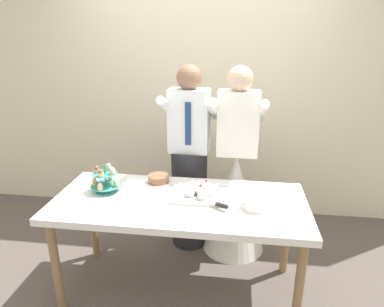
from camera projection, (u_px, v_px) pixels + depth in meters
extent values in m
plane|color=#564C47|center=(180.00, 288.00, 2.70)|extent=(8.00, 8.00, 0.00)
cube|color=beige|center=(201.00, 79.00, 3.53)|extent=(5.20, 0.10, 2.90)
cube|color=white|center=(179.00, 203.00, 2.45)|extent=(1.80, 0.80, 0.05)
cylinder|color=olive|center=(56.00, 267.00, 2.38)|extent=(0.06, 0.06, 0.72)
cylinder|color=olive|center=(299.00, 289.00, 2.17)|extent=(0.06, 0.06, 0.72)
cylinder|color=olive|center=(93.00, 220.00, 2.98)|extent=(0.06, 0.06, 0.72)
cylinder|color=olive|center=(286.00, 234.00, 2.77)|extent=(0.06, 0.06, 0.72)
cylinder|color=teal|center=(106.00, 190.00, 2.58)|extent=(0.17, 0.17, 0.01)
cylinder|color=teal|center=(105.00, 178.00, 2.54)|extent=(0.01, 0.01, 0.21)
cylinder|color=teal|center=(106.00, 185.00, 2.56)|extent=(0.23, 0.23, 0.01)
cylinder|color=#D1B784|center=(117.00, 184.00, 2.54)|extent=(0.04, 0.04, 0.03)
sphere|color=beige|center=(116.00, 181.00, 2.53)|extent=(0.04, 0.04, 0.04)
cylinder|color=#D1B784|center=(111.00, 179.00, 2.64)|extent=(0.04, 0.04, 0.03)
sphere|color=#D6B27A|center=(110.00, 176.00, 2.63)|extent=(0.04, 0.04, 0.04)
cylinder|color=#D1B784|center=(94.00, 183.00, 2.56)|extent=(0.04, 0.04, 0.03)
sphere|color=#D6B27A|center=(94.00, 180.00, 2.55)|extent=(0.04, 0.04, 0.04)
cylinder|color=#D1B784|center=(100.00, 188.00, 2.48)|extent=(0.04, 0.04, 0.03)
sphere|color=#EAB7C6|center=(100.00, 185.00, 2.47)|extent=(0.04, 0.04, 0.04)
cylinder|color=teal|center=(105.00, 174.00, 2.53)|extent=(0.18, 0.18, 0.01)
cylinder|color=#D1B784|center=(112.00, 172.00, 2.51)|extent=(0.04, 0.04, 0.03)
sphere|color=white|center=(112.00, 169.00, 2.50)|extent=(0.04, 0.04, 0.04)
cylinder|color=#D1B784|center=(109.00, 168.00, 2.58)|extent=(0.04, 0.04, 0.03)
sphere|color=beige|center=(108.00, 165.00, 2.57)|extent=(0.04, 0.04, 0.04)
cylinder|color=#D1B784|center=(97.00, 171.00, 2.54)|extent=(0.04, 0.04, 0.03)
sphere|color=brown|center=(97.00, 168.00, 2.53)|extent=(0.04, 0.04, 0.04)
cylinder|color=#D1B784|center=(101.00, 175.00, 2.47)|extent=(0.04, 0.04, 0.03)
sphere|color=brown|center=(101.00, 172.00, 2.46)|extent=(0.04, 0.04, 0.04)
cube|color=silver|center=(200.00, 195.00, 2.48)|extent=(0.42, 0.31, 0.02)
sphere|color=white|center=(207.00, 190.00, 2.46)|extent=(0.09, 0.09, 0.09)
sphere|color=white|center=(203.00, 187.00, 2.50)|extent=(0.10, 0.10, 0.10)
sphere|color=white|center=(192.00, 187.00, 2.52)|extent=(0.08, 0.08, 0.08)
sphere|color=white|center=(190.00, 193.00, 2.43)|extent=(0.07, 0.07, 0.07)
sphere|color=white|center=(203.00, 195.00, 2.39)|extent=(0.08, 0.08, 0.08)
sphere|color=white|center=(200.00, 188.00, 2.46)|extent=(0.11, 0.11, 0.11)
sphere|color=#DB474C|center=(198.00, 181.00, 2.48)|extent=(0.02, 0.02, 0.02)
sphere|color=#B21923|center=(201.00, 186.00, 2.41)|extent=(0.02, 0.02, 0.02)
sphere|color=#B21923|center=(206.00, 181.00, 2.48)|extent=(0.02, 0.02, 0.02)
sphere|color=#B21923|center=(197.00, 184.00, 2.44)|extent=(0.02, 0.02, 0.02)
sphere|color=#DB474C|center=(202.00, 180.00, 2.47)|extent=(0.02, 0.02, 0.02)
sphere|color=#B21923|center=(201.00, 183.00, 2.45)|extent=(0.02, 0.02, 0.02)
cube|color=silver|center=(203.00, 200.00, 2.37)|extent=(0.22, 0.12, 0.00)
cube|color=black|center=(222.00, 205.00, 2.29)|extent=(0.09, 0.06, 0.02)
cylinder|color=white|center=(254.00, 207.00, 2.32)|extent=(0.17, 0.17, 0.01)
cylinder|color=white|center=(254.00, 206.00, 2.32)|extent=(0.17, 0.17, 0.01)
cylinder|color=white|center=(254.00, 204.00, 2.31)|extent=(0.17, 0.17, 0.01)
cylinder|color=white|center=(255.00, 203.00, 2.31)|extent=(0.17, 0.17, 0.01)
cylinder|color=white|center=(254.00, 202.00, 2.31)|extent=(0.17, 0.17, 0.01)
cylinder|color=white|center=(255.00, 200.00, 2.30)|extent=(0.17, 0.17, 0.01)
cylinder|color=white|center=(255.00, 199.00, 2.30)|extent=(0.17, 0.17, 0.01)
cylinder|color=white|center=(159.00, 182.00, 2.71)|extent=(0.24, 0.24, 0.01)
cylinder|color=brown|center=(158.00, 179.00, 2.70)|extent=(0.16, 0.16, 0.06)
cylinder|color=#232328|center=(189.00, 198.00, 3.16)|extent=(0.32, 0.32, 0.92)
cube|color=white|center=(189.00, 121.00, 2.91)|extent=(0.35, 0.22, 0.54)
sphere|color=#8C664C|center=(189.00, 77.00, 2.79)|extent=(0.21, 0.21, 0.21)
cylinder|color=white|center=(168.00, 108.00, 2.91)|extent=(0.10, 0.49, 0.28)
cylinder|color=white|center=(212.00, 109.00, 2.84)|extent=(0.10, 0.49, 0.28)
cube|color=navy|center=(188.00, 124.00, 2.81)|extent=(0.05, 0.01, 0.36)
cone|color=white|center=(234.00, 202.00, 3.07)|extent=(0.56, 0.56, 0.92)
cube|color=white|center=(238.00, 123.00, 2.83)|extent=(0.34, 0.20, 0.54)
sphere|color=beige|center=(240.00, 79.00, 2.71)|extent=(0.21, 0.21, 0.21)
cylinder|color=white|center=(216.00, 110.00, 2.82)|extent=(0.08, 0.49, 0.28)
cylinder|color=white|center=(263.00, 111.00, 2.77)|extent=(0.08, 0.49, 0.28)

